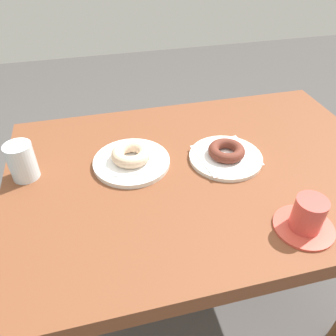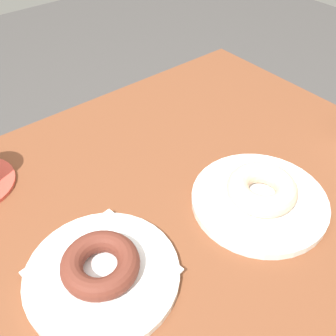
# 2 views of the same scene
# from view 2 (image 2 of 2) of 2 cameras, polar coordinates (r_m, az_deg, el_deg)

# --- Properties ---
(table) EXTENTS (1.12, 0.77, 0.73)m
(table) POSITION_cam_2_polar(r_m,az_deg,el_deg) (0.70, -3.79, -15.44)
(table) COLOR brown
(table) RESTS_ON ground_plane
(plate_chocolate_ring) EXTENTS (0.22, 0.22, 0.01)m
(plate_chocolate_ring) POSITION_cam_2_polar(r_m,az_deg,el_deg) (0.57, -9.55, -15.05)
(plate_chocolate_ring) COLOR white
(plate_chocolate_ring) RESTS_ON table
(napkin_chocolate_ring) EXTENTS (0.18, 0.18, 0.00)m
(napkin_chocolate_ring) POSITION_cam_2_polar(r_m,az_deg,el_deg) (0.57, -9.64, -14.64)
(napkin_chocolate_ring) COLOR white
(napkin_chocolate_ring) RESTS_ON plate_chocolate_ring
(donut_chocolate_ring) EXTENTS (0.11, 0.11, 0.03)m
(donut_chocolate_ring) POSITION_cam_2_polar(r_m,az_deg,el_deg) (0.55, -9.85, -13.67)
(donut_chocolate_ring) COLOR brown
(donut_chocolate_ring) RESTS_ON napkin_chocolate_ring
(plate_sugar_ring) EXTENTS (0.22, 0.22, 0.01)m
(plate_sugar_ring) POSITION_cam_2_polar(r_m,az_deg,el_deg) (0.67, 13.15, -4.66)
(plate_sugar_ring) COLOR white
(plate_sugar_ring) RESTS_ON table
(napkin_sugar_ring) EXTENTS (0.15, 0.15, 0.00)m
(napkin_sugar_ring) POSITION_cam_2_polar(r_m,az_deg,el_deg) (0.66, 13.27, -4.16)
(napkin_sugar_ring) COLOR white
(napkin_sugar_ring) RESTS_ON plate_sugar_ring
(donut_sugar_ring) EXTENTS (0.11, 0.11, 0.04)m
(donut_sugar_ring) POSITION_cam_2_polar(r_m,az_deg,el_deg) (0.65, 13.53, -2.98)
(donut_sugar_ring) COLOR beige
(donut_sugar_ring) RESTS_ON napkin_sugar_ring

